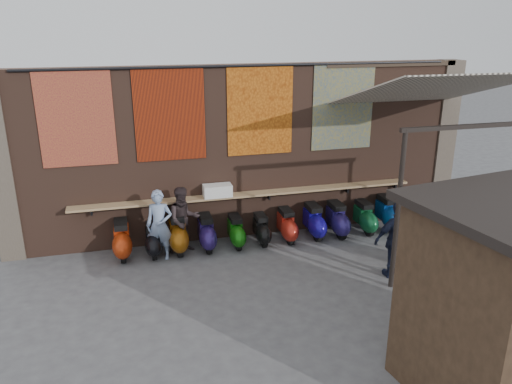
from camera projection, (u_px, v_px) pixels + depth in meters
ground at (278, 285)px, 9.74m from camera, size 70.00×70.00×0.00m
brick_wall at (245, 153)px, 11.57m from camera, size 10.00×0.40×4.00m
pier_left at (1, 168)px, 10.31m from camera, size 0.50×0.50×4.00m
pier_right at (441, 140)px, 12.82m from camera, size 0.50×0.50×4.00m
eating_counter at (249, 194)px, 11.52m from camera, size 8.00×0.32×0.05m
shelf_box at (217, 191)px, 11.26m from camera, size 0.64×0.32×0.27m
tapestry_redgold at (76, 119)px, 10.18m from camera, size 1.50×0.02×2.00m
tapestry_sun at (170, 115)px, 10.63m from camera, size 1.50×0.02×2.00m
tapestry_orange at (260, 111)px, 11.12m from camera, size 1.50×0.02×2.00m
tapestry_multi at (343, 107)px, 11.60m from camera, size 1.50×0.02×2.00m
hang_rail at (247, 66)px, 10.72m from camera, size 9.50×0.06×0.06m
scooter_stool_0 at (122, 240)px, 10.78m from camera, size 0.38×0.85×0.81m
scooter_stool_1 at (153, 240)px, 10.89m from camera, size 0.33×0.74×0.70m
scooter_stool_2 at (178, 234)px, 11.05m from camera, size 0.40×0.89×0.85m
scooter_stool_3 at (206, 233)px, 11.19m from camera, size 0.36×0.81×0.77m
scooter_stool_4 at (236, 232)px, 11.34m from camera, size 0.33×0.74×0.71m
scooter_stool_5 at (261, 230)px, 11.48m from camera, size 0.32×0.72×0.68m
scooter_stool_6 at (287, 225)px, 11.64m from camera, size 0.35×0.78×0.75m
scooter_stool_7 at (314, 221)px, 11.81m from camera, size 0.37×0.83×0.79m
scooter_stool_8 at (337, 220)px, 11.91m from camera, size 0.38×0.84×0.79m
scooter_stool_9 at (365, 217)px, 12.09m from camera, size 0.36×0.80×0.76m
scooter_stool_10 at (388, 213)px, 12.27m from camera, size 0.39×0.86×0.82m
diner_left at (159, 225)px, 10.62m from camera, size 0.64×0.50×1.54m
diner_right at (184, 220)px, 10.95m from camera, size 0.82×0.70×1.50m
shopper_navy at (397, 240)px, 9.84m from camera, size 0.95×0.45×1.58m
shopper_grey at (473, 246)px, 9.58m from camera, size 1.18×1.10×1.59m
shopper_tan at (437, 233)px, 10.10m from camera, size 0.94×0.86×1.62m
market_stall at (512, 302)px, 6.63m from camera, size 2.72×2.22×2.66m
stall_sign at (463, 235)px, 7.26m from camera, size 1.19×0.23×0.50m
stall_shelf at (454, 293)px, 7.57m from camera, size 2.03×0.43×0.06m
awning_canvas at (430, 90)px, 10.26m from camera, size 3.20×3.28×0.97m
awning_ledger at (393, 64)px, 11.59m from camera, size 3.30×0.08×0.12m
awning_header at (475, 126)px, 9.04m from camera, size 3.00×0.08×0.08m
awning_post_left at (398, 212)px, 9.20m from camera, size 0.09×0.09×3.10m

